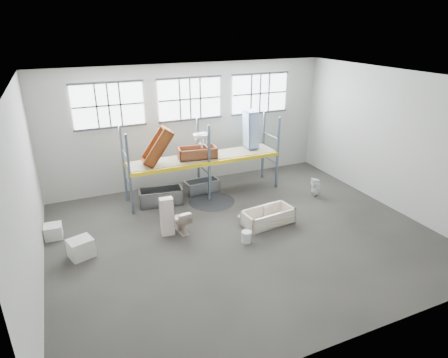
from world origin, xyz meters
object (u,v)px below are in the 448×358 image
rust_tub_flat (197,153)px  blue_tub_upright (251,130)px  steel_tub_right (202,186)px  bucket (246,237)px  bathtub_beige (268,217)px  toilet_white (316,187)px  toilet_beige (182,221)px  carton_near (81,248)px  cistern_tall (167,217)px  steel_tub_left (161,196)px

rust_tub_flat → blue_tub_upright: bearing=7.1°
steel_tub_right → bucket: 4.20m
bathtub_beige → toilet_white: (2.87, 1.20, 0.12)m
toilet_beige → bucket: toilet_beige is taller
bathtub_beige → toilet_beige: (-2.90, 0.65, 0.14)m
bathtub_beige → toilet_white: 3.11m
toilet_beige → rust_tub_flat: size_ratio=0.55×
rust_tub_flat → carton_near: rust_tub_flat is taller
steel_tub_right → blue_tub_upright: 3.07m
rust_tub_flat → carton_near: size_ratio=2.19×
blue_tub_upright → bucket: bearing=-118.2°
blue_tub_upright → bathtub_beige: bearing=-106.8°
blue_tub_upright → bucket: size_ratio=4.19×
bathtub_beige → blue_tub_upright: 4.16m
bathtub_beige → toilet_white: size_ratio=2.35×
toilet_beige → blue_tub_upright: (3.93, 2.77, 1.99)m
toilet_white → carton_near: bearing=-65.9°
cistern_tall → toilet_beige: bearing=0.6°
carton_near → rust_tub_flat: bearing=29.7°
bucket → blue_tub_upright: bearing=61.8°
cistern_tall → toilet_white: 6.27m
blue_tub_upright → toilet_white: bearing=-50.4°
toilet_white → rust_tub_flat: (-4.28, 1.91, 1.44)m
bucket → cistern_tall: bearing=145.6°
toilet_white → blue_tub_upright: bearing=-121.0°
toilet_beige → bucket: 2.22m
bucket → toilet_white: bearing=25.9°
steel_tub_right → carton_near: 5.74m
steel_tub_right → blue_tub_upright: (2.19, 0.01, 2.14)m
toilet_beige → carton_near: 3.18m
cistern_tall → blue_tub_upright: bearing=36.7°
steel_tub_left → toilet_white: bearing=-17.1°
bucket → bathtub_beige: bearing=32.7°
bathtub_beige → steel_tub_left: 4.23m
blue_tub_upright → cistern_tall: bearing=-148.1°
toilet_beige → blue_tub_upright: size_ratio=0.52×
cistern_tall → bucket: size_ratio=3.53×
toilet_beige → bucket: size_ratio=2.18×
bathtub_beige → rust_tub_flat: 3.76m
bathtub_beige → bucket: (-1.22, -0.79, -0.08)m
bathtub_beige → steel_tub_right: bearing=102.8°
toilet_white → blue_tub_upright: size_ratio=0.49×
cistern_tall → carton_near: cistern_tall is taller
toilet_beige → blue_tub_upright: blue_tub_upright is taller
toilet_beige → steel_tub_right: toilet_beige is taller
toilet_white → bucket: (-4.09, -1.99, -0.19)m
toilet_beige → steel_tub_right: bearing=-128.4°
blue_tub_upright → bucket: 5.26m
toilet_white → bucket: bearing=-44.8°
bathtub_beige → steel_tub_right: bathtub_beige is taller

